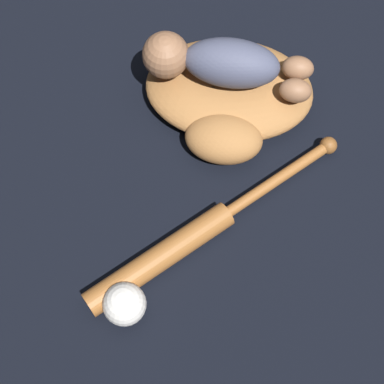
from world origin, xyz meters
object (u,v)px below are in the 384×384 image
(baseball_glove, at_px, (228,97))
(baseball_bat, at_px, (185,241))
(baby_figure, at_px, (220,63))
(baseball, at_px, (124,304))

(baseball_glove, distance_m, baseball_bat, 0.31)
(baseball_glove, relative_size, baseball_bat, 0.82)
(baby_figure, bearing_deg, baseball, 78.88)
(baby_figure, distance_m, baseball, 0.49)
(baseball_glove, bearing_deg, baseball, 75.52)
(baseball_bat, bearing_deg, baseball, 59.01)
(baby_figure, xyz_separation_m, baseball_bat, (0.01, 0.33, -0.10))
(baseball_glove, height_order, baby_figure, baby_figure)
(baby_figure, height_order, baseball, baby_figure)
(baseball_glove, height_order, baseball, baseball_glove)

